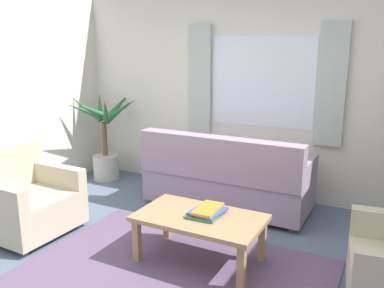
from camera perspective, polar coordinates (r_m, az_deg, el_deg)
ground_plane at (r=3.54m, az=-2.86°, el=-18.23°), size 6.24×6.24×0.00m
wall_back at (r=5.11m, az=10.01°, el=7.04°), size 5.32×0.12×2.60m
window_with_curtains at (r=5.02m, az=9.78°, el=8.65°), size 1.98×0.07×1.40m
area_rug at (r=3.53m, az=-2.86°, el=-18.15°), size 2.53×1.80×0.01m
couch at (r=4.71m, az=4.82°, el=-4.97°), size 1.90×0.82×0.92m
armchair_left at (r=4.46m, az=-22.75°, el=-7.29°), size 0.84×0.86×0.88m
coffee_table at (r=3.56m, az=1.11°, el=-11.03°), size 1.10×0.64×0.44m
book_stack_on_table at (r=3.55m, az=2.13°, el=-9.57°), size 0.29×0.35×0.07m
potted_plant at (r=5.84m, az=-12.31°, el=0.70°), size 0.98×1.24×1.28m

